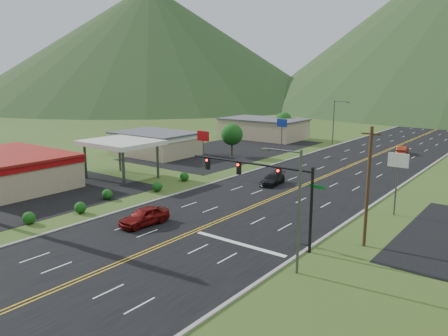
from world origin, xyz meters
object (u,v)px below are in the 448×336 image
Objects in this scene: streetlight_west at (335,119)px; car_red_near at (144,217)px; car_dark_mid at (273,179)px; car_red_far at (403,150)px; streetlight_east at (295,203)px; traffic_signal at (268,181)px; gas_canopy at (121,144)px.

streetlight_west reaches higher than car_red_near.
car_red_far reaches higher than car_dark_mid.
car_dark_mid is at bearing -77.95° from streetlight_west.
car_red_near is (6.76, -59.56, -4.32)m from streetlight_west.
streetlight_east is 1.00× the size of streetlight_west.
gas_canopy is (-28.48, 8.00, -0.46)m from traffic_signal.
streetlight_east is at bearing -69.14° from streetlight_west.
gas_canopy is 21.24m from car_dark_mid.
streetlight_east is 26.36m from car_dark_mid.
car_red_far is (15.18, -4.58, -4.44)m from streetlight_west.
car_red_far is (8.42, 54.98, -0.12)m from car_red_near.
streetlight_west is at bearing -22.87° from car_red_far.
streetlight_west is at bearing 102.18° from car_red_near.
streetlight_east reaches higher than car_dark_mid.
traffic_signal reaches higher than car_red_far.
streetlight_west reaches higher than traffic_signal.
traffic_signal is 6.17m from streetlight_east.
traffic_signal reaches higher than car_red_near.
streetlight_west is 0.90× the size of gas_canopy.
car_dark_mid is 34.66m from car_red_far.
streetlight_west is 1.79× the size of car_red_near.
car_red_near is at bearing -34.08° from gas_canopy.
car_red_far is (6.96, 33.95, 0.05)m from car_dark_mid.
car_red_near is at bearing -162.68° from traffic_signal.
traffic_signal is 1.46× the size of streetlight_west.
car_dark_mid is (-9.94, 17.47, -4.63)m from traffic_signal.
car_dark_mid is (-14.63, 21.47, -4.48)m from streetlight_east.
traffic_signal is 1.31× the size of gas_canopy.
gas_canopy is (-10.32, -48.00, -0.31)m from streetlight_west.
car_red_near is 1.05× the size of car_dark_mid.
streetlight_east is 1.79× the size of car_red_near.
traffic_signal is 20.63m from car_dark_mid.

